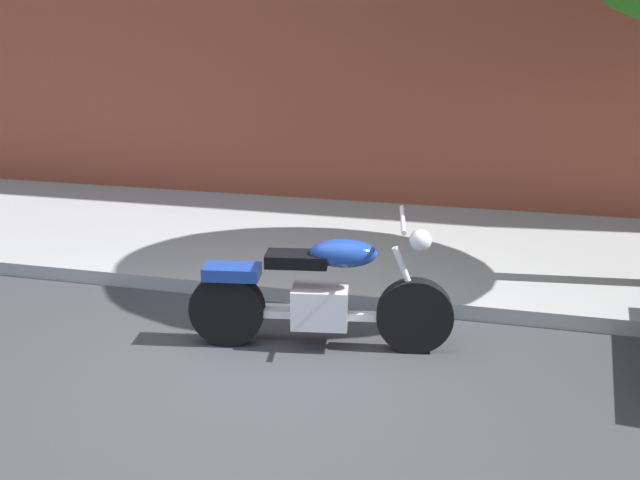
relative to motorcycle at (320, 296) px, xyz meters
name	(u,v)px	position (x,y,z in m)	size (l,w,h in m)	color
ground_plane	(251,370)	(-0.40, -0.51, -0.44)	(60.00, 60.00, 0.00)	#38383D
sidewalk	(338,243)	(-0.40, 2.45, -0.37)	(18.42, 3.28, 0.14)	#9C9C9C
motorcycle	(320,296)	(0.00, 0.00, 0.00)	(2.09, 0.71, 1.10)	black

